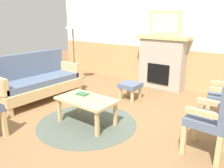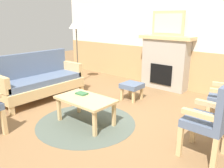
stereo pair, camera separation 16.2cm
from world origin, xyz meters
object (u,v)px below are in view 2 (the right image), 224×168
Objects in this scene: couch at (40,81)px; armchair_near_fireplace at (212,117)px; fireplace at (165,62)px; book_on_table at (82,94)px; footstool at (132,87)px; framed_picture at (168,23)px; coffee_table at (85,101)px; floor_lamp_by_couch at (76,27)px.

armchair_near_fireplace is (3.47, 0.13, 0.14)m from couch.
fireplace is 2.94m from couch.
book_on_table is 1.34m from footstool.
book_on_table is at bearing -94.47° from footstool.
fireplace is at bearing 84.77° from book_on_table.
framed_picture is (0.00, 0.00, 0.91)m from fireplace.
footstool is (0.10, 1.32, -0.17)m from book_on_table.
fireplace is 1.26m from footstool.
couch is 1.62m from coffee_table.
framed_picture is at bearing 88.92° from coffee_table.
armchair_near_fireplace is (1.86, 0.33, 0.15)m from coffee_table.
armchair_near_fireplace is 0.58× the size of floor_lamp_by_couch.
couch is (-1.66, -2.41, -0.26)m from fireplace.
floor_lamp_by_couch is (-3.77, 1.20, 0.91)m from armchair_near_fireplace.
framed_picture is 0.82× the size of armchair_near_fireplace.
armchair_near_fireplace is at bearing -29.10° from footstool.
framed_picture is 2.86m from coffee_table.
couch is at bearing -124.57° from fireplace.
footstool is at bearing -96.07° from fireplace.
couch is 9.34× the size of book_on_table.
coffee_table is (-0.05, -2.61, -0.27)m from fireplace.
floor_lamp_by_couch is at bearing 141.32° from coffee_table.
fireplace is 1.62× the size of framed_picture.
framed_picture is 3.08m from armchair_near_fireplace.
couch is 1.43m from book_on_table.
footstool is at bearing 93.16° from coffee_table.
framed_picture reaches higher than footstool.
coffee_table is at bearing -91.08° from fireplace.
footstool is 0.24× the size of floor_lamp_by_couch.
footstool is (-0.13, -1.19, -0.37)m from fireplace.
book_on_table is (-0.23, -2.52, -0.20)m from fireplace.
coffee_table is 1.42m from footstool.
framed_picture reaches higher than armchair_near_fireplace.
book_on_table reaches higher than coffee_table.
coffee_table is at bearing -169.83° from armchair_near_fireplace.
framed_picture reaches higher than book_on_table.
couch is 4.50× the size of footstool.
book_on_table is 0.48× the size of footstool.
book_on_table reaches higher than footstool.
couch reaches higher than footstool.
coffee_table is 0.21m from book_on_table.
armchair_near_fireplace is (1.81, -2.27, -1.02)m from framed_picture.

